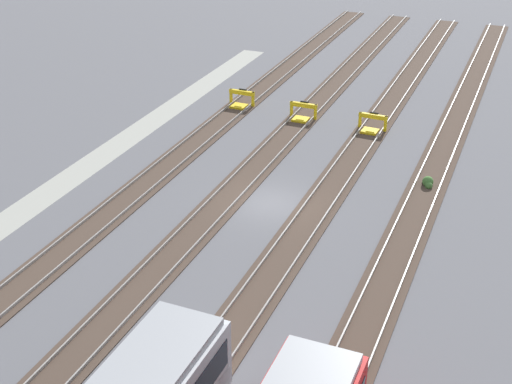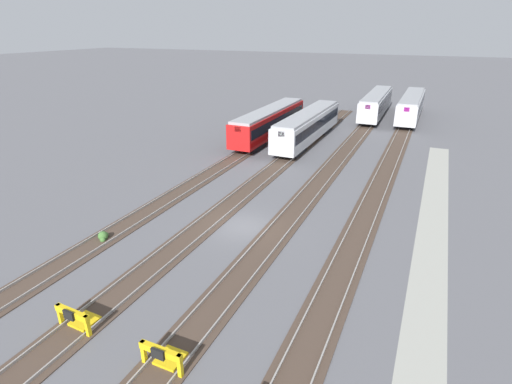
{
  "view_description": "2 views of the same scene",
  "coord_description": "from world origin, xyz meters",
  "px_view_note": "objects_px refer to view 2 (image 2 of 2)",
  "views": [
    {
      "loc": [
        32.49,
        12.47,
        18.85
      ],
      "look_at": [
        2.23,
        0.0,
        1.8
      ],
      "focal_mm": 50.0,
      "sensor_mm": 36.0,
      "label": 1
    },
    {
      "loc": [
        -22.52,
        -11.11,
        13.04
      ],
      "look_at": [
        2.23,
        0.0,
        1.8
      ],
      "focal_mm": 28.0,
      "sensor_mm": 36.0,
      "label": 2
    }
  ],
  "objects_px": {
    "subway_car_front_row_leftmost": "(376,104)",
    "subway_car_front_row_right_inner": "(270,122)",
    "subway_car_front_row_centre": "(308,126)",
    "bumper_stop_middle_track": "(78,318)",
    "subway_car_front_row_left_inner": "(411,106)",
    "bumper_stop_near_inner_track": "(165,356)",
    "weed_clump": "(103,236)"
  },
  "relations": [
    {
      "from": "subway_car_front_row_leftmost",
      "to": "bumper_stop_near_inner_track",
      "type": "distance_m",
      "value": 54.62
    },
    {
      "from": "bumper_stop_near_inner_track",
      "to": "bumper_stop_middle_track",
      "type": "xyz_separation_m",
      "value": [
        0.24,
        5.09,
        0.0
      ]
    },
    {
      "from": "subway_car_front_row_centre",
      "to": "bumper_stop_middle_track",
      "type": "height_order",
      "value": "subway_car_front_row_centre"
    },
    {
      "from": "subway_car_front_row_left_inner",
      "to": "subway_car_front_row_centre",
      "type": "bearing_deg",
      "value": 151.42
    },
    {
      "from": "subway_car_front_row_left_inner",
      "to": "bumper_stop_middle_track",
      "type": "relative_size",
      "value": 8.96
    },
    {
      "from": "bumper_stop_near_inner_track",
      "to": "weed_clump",
      "type": "xyz_separation_m",
      "value": [
        7.13,
        10.18,
        -0.27
      ]
    },
    {
      "from": "subway_car_front_row_left_inner",
      "to": "bumper_stop_near_inner_track",
      "type": "bearing_deg",
      "value": 174.65
    },
    {
      "from": "subway_car_front_row_right_inner",
      "to": "weed_clump",
      "type": "distance_m",
      "value": 28.92
    },
    {
      "from": "bumper_stop_middle_track",
      "to": "weed_clump",
      "type": "relative_size",
      "value": 2.18
    },
    {
      "from": "subway_car_front_row_leftmost",
      "to": "subway_car_front_row_right_inner",
      "type": "relative_size",
      "value": 1.0
    },
    {
      "from": "subway_car_front_row_right_inner",
      "to": "bumper_stop_near_inner_track",
      "type": "relative_size",
      "value": 9.0
    },
    {
      "from": "bumper_stop_near_inner_track",
      "to": "weed_clump",
      "type": "bearing_deg",
      "value": 55.0
    },
    {
      "from": "subway_car_front_row_left_inner",
      "to": "bumper_stop_middle_track",
      "type": "bearing_deg",
      "value": 169.4
    },
    {
      "from": "subway_car_front_row_right_inner",
      "to": "weed_clump",
      "type": "bearing_deg",
      "value": 179.92
    },
    {
      "from": "subway_car_front_row_centre",
      "to": "bumper_stop_near_inner_track",
      "type": "distance_m",
      "value": 36.39
    },
    {
      "from": "weed_clump",
      "to": "bumper_stop_near_inner_track",
      "type": "bearing_deg",
      "value": -125.0
    },
    {
      "from": "subway_car_front_row_left_inner",
      "to": "bumper_stop_near_inner_track",
      "type": "xyz_separation_m",
      "value": [
        -54.87,
        5.14,
        -1.53
      ]
    },
    {
      "from": "subway_car_front_row_right_inner",
      "to": "bumper_stop_middle_track",
      "type": "bearing_deg",
      "value": -171.95
    },
    {
      "from": "subway_car_front_row_leftmost",
      "to": "subway_car_front_row_left_inner",
      "type": "height_order",
      "value": "same"
    },
    {
      "from": "bumper_stop_near_inner_track",
      "to": "bumper_stop_middle_track",
      "type": "distance_m",
      "value": 5.09
    },
    {
      "from": "subway_car_front_row_leftmost",
      "to": "weed_clump",
      "type": "bearing_deg",
      "value": 167.87
    },
    {
      "from": "subway_car_front_row_left_inner",
      "to": "subway_car_front_row_centre",
      "type": "height_order",
      "value": "same"
    },
    {
      "from": "subway_car_front_row_leftmost",
      "to": "subway_car_front_row_right_inner",
      "type": "distance_m",
      "value": 21.21
    },
    {
      "from": "subway_car_front_row_right_inner",
      "to": "weed_clump",
      "type": "height_order",
      "value": "subway_car_front_row_right_inner"
    },
    {
      "from": "subway_car_front_row_centre",
      "to": "bumper_stop_near_inner_track",
      "type": "relative_size",
      "value": 9.01
    },
    {
      "from": "subway_car_front_row_centre",
      "to": "bumper_stop_middle_track",
      "type": "xyz_separation_m",
      "value": [
        -35.74,
        -0.06,
        -1.53
      ]
    },
    {
      "from": "weed_clump",
      "to": "subway_car_front_row_right_inner",
      "type": "bearing_deg",
      "value": -0.08
    },
    {
      "from": "subway_car_front_row_centre",
      "to": "bumper_stop_near_inner_track",
      "type": "xyz_separation_m",
      "value": [
        -35.99,
        -5.14,
        -1.53
      ]
    },
    {
      "from": "weed_clump",
      "to": "subway_car_front_row_centre",
      "type": "bearing_deg",
      "value": -9.9
    },
    {
      "from": "subway_car_front_row_leftmost",
      "to": "weed_clump",
      "type": "distance_m",
      "value": 48.59
    },
    {
      "from": "subway_car_front_row_left_inner",
      "to": "bumper_stop_near_inner_track",
      "type": "relative_size",
      "value": 8.99
    },
    {
      "from": "subway_car_front_row_leftmost",
      "to": "weed_clump",
      "type": "relative_size",
      "value": 19.62
    }
  ]
}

